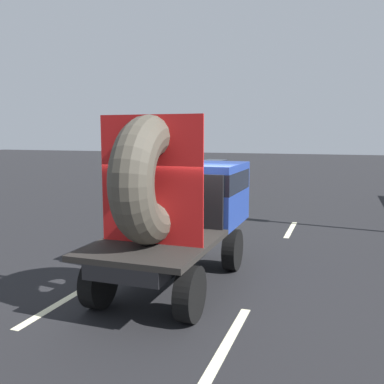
% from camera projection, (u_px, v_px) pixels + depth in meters
% --- Properties ---
extents(ground_plane, '(120.00, 120.00, 0.00)m').
position_uv_depth(ground_plane, '(168.00, 283.00, 8.77)').
color(ground_plane, black).
extents(flatbed_truck, '(2.02, 4.62, 3.36)m').
position_uv_depth(flatbed_truck, '(181.00, 200.00, 8.76)').
color(flatbed_truck, black).
rests_on(flatbed_truck, ground_plane).
extents(distant_sedan, '(1.87, 4.37, 1.43)m').
position_uv_depth(distant_sedan, '(195.00, 184.00, 19.51)').
color(distant_sedan, black).
rests_on(distant_sedan, ground_plane).
extents(lane_dash_left_near, '(0.16, 2.12, 0.01)m').
position_uv_depth(lane_dash_left_near, '(57.00, 305.00, 7.65)').
color(lane_dash_left_near, beige).
rests_on(lane_dash_left_near, ground_plane).
extents(lane_dash_left_far, '(0.16, 2.25, 0.01)m').
position_uv_depth(lane_dash_left_far, '(192.00, 224.00, 14.46)').
color(lane_dash_left_far, beige).
rests_on(lane_dash_left_far, ground_plane).
extents(lane_dash_right_near, '(0.16, 2.74, 0.01)m').
position_uv_depth(lane_dash_right_near, '(226.00, 346.00, 6.17)').
color(lane_dash_right_near, beige).
rests_on(lane_dash_right_near, ground_plane).
extents(lane_dash_right_far, '(0.16, 2.40, 0.01)m').
position_uv_depth(lane_dash_right_far, '(291.00, 230.00, 13.69)').
color(lane_dash_right_far, beige).
rests_on(lane_dash_right_far, ground_plane).
extents(oncoming_car, '(1.62, 3.79, 1.23)m').
position_uv_depth(oncoming_car, '(214.00, 168.00, 30.06)').
color(oncoming_car, black).
rests_on(oncoming_car, ground_plane).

